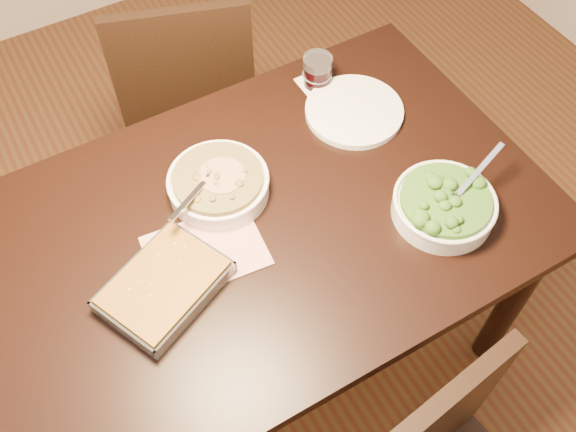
% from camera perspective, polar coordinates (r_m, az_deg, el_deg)
% --- Properties ---
extents(ground, '(4.00, 4.00, 0.00)m').
position_cam_1_polar(ground, '(2.22, -1.69, -11.41)').
color(ground, '#4F2316').
rests_on(ground, ground).
extents(table, '(1.40, 0.90, 0.75)m').
position_cam_1_polar(table, '(1.64, -2.24, -2.24)').
color(table, black).
rests_on(table, ground).
extents(magazine_a, '(0.29, 0.22, 0.01)m').
position_cam_1_polar(magazine_a, '(1.52, -7.35, -3.09)').
color(magazine_a, '#A93031').
rests_on(magazine_a, table).
extents(coaster, '(0.10, 0.10, 0.00)m').
position_cam_1_polar(coaster, '(1.86, 2.57, 11.67)').
color(coaster, white).
rests_on(coaster, table).
extents(stew_bowl, '(0.25, 0.25, 0.10)m').
position_cam_1_polar(stew_bowl, '(1.59, -6.20, 2.90)').
color(stew_bowl, white).
rests_on(stew_bowl, table).
extents(broccoli_bowl, '(0.28, 0.25, 0.10)m').
position_cam_1_polar(broccoli_bowl, '(1.58, 13.71, 0.97)').
color(broccoli_bowl, white).
rests_on(broccoli_bowl, table).
extents(baking_dish, '(0.33, 0.29, 0.05)m').
position_cam_1_polar(baking_dish, '(1.46, -10.92, -6.14)').
color(baking_dish, silver).
rests_on(baking_dish, table).
extents(wine_tumbler, '(0.08, 0.08, 0.09)m').
position_cam_1_polar(wine_tumbler, '(1.83, 2.62, 12.79)').
color(wine_tumbler, black).
rests_on(wine_tumbler, coaster).
extents(dinner_plate, '(0.27, 0.27, 0.02)m').
position_cam_1_polar(dinner_plate, '(1.78, 5.90, 9.26)').
color(dinner_plate, white).
rests_on(dinner_plate, table).
extents(chair_far, '(0.54, 0.54, 0.91)m').
position_cam_1_polar(chair_far, '(2.22, -8.93, 11.09)').
color(chair_far, black).
rests_on(chair_far, ground).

